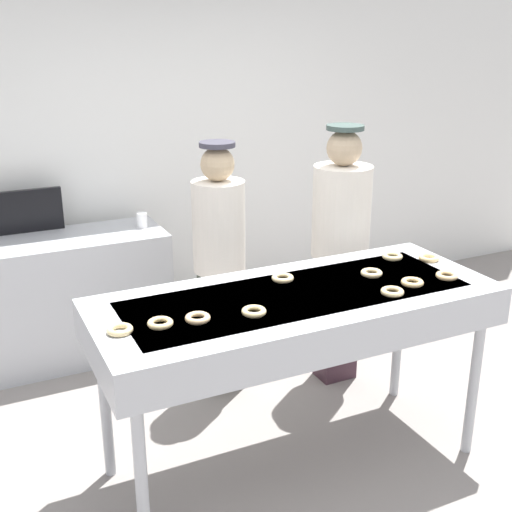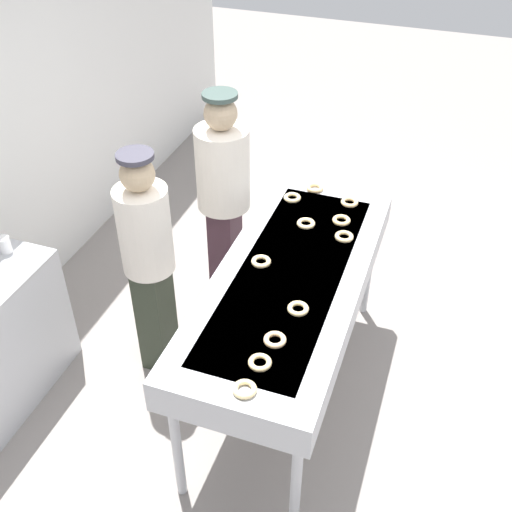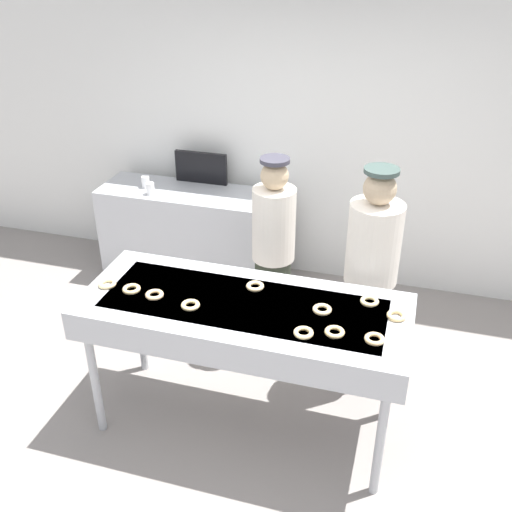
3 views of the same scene
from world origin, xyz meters
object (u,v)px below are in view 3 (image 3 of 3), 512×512
at_px(plain_donut_10, 304,333).
at_px(plain_donut_9, 132,289).
at_px(plain_donut_6, 255,286).
at_px(worker_assistant, 273,248).
at_px(plain_donut_8, 322,309).
at_px(plain_donut_0, 370,301).
at_px(paper_cup_2, 150,188).
at_px(menu_display, 201,168).
at_px(plain_donut_2, 190,305).
at_px(plain_donut_3, 107,284).
at_px(plain_donut_5, 375,339).
at_px(plain_donut_4, 154,295).
at_px(plain_donut_1, 396,316).
at_px(plain_donut_7, 335,332).
at_px(paper_cup_0, 146,182).
at_px(prep_counter, 195,235).
at_px(worker_baker, 371,266).
at_px(fryer_conveyor, 244,316).
at_px(paper_cup_1, 272,195).

bearing_deg(plain_donut_10, plain_donut_9, 172.77).
relative_size(plain_donut_6, worker_assistant, 0.07).
bearing_deg(plain_donut_10, plain_donut_8, 77.38).
bearing_deg(worker_assistant, plain_donut_0, 128.95).
height_order(plain_donut_8, paper_cup_2, plain_donut_8).
xyz_separation_m(plain_donut_6, menu_display, (-1.06, 1.82, 0.04)).
height_order(plain_donut_2, plain_donut_3, same).
height_order(plain_donut_3, plain_donut_5, same).
bearing_deg(menu_display, plain_donut_4, -76.94).
distance_m(plain_donut_1, plain_donut_4, 1.49).
xyz_separation_m(plain_donut_6, plain_donut_7, (0.57, -0.34, 0.00)).
height_order(plain_donut_4, plain_donut_5, same).
distance_m(plain_donut_1, worker_assistant, 1.25).
height_order(paper_cup_2, menu_display, menu_display).
height_order(plain_donut_1, plain_donut_8, same).
height_order(plain_donut_1, worker_assistant, worker_assistant).
relative_size(plain_donut_8, menu_display, 0.23).
height_order(plain_donut_2, paper_cup_0, plain_donut_2).
relative_size(worker_assistant, prep_counter, 0.92).
relative_size(worker_assistant, paper_cup_0, 15.13).
xyz_separation_m(plain_donut_0, plain_donut_4, (-1.31, -0.31, 0.00)).
bearing_deg(worker_baker, fryer_conveyor, 41.46).
bearing_deg(paper_cup_1, plain_donut_2, -90.45).
distance_m(fryer_conveyor, plain_donut_4, 0.58).
relative_size(plain_donut_1, paper_cup_0, 1.08).
distance_m(plain_donut_4, menu_display, 2.15).
xyz_separation_m(plain_donut_5, menu_display, (-1.86, 2.16, 0.04)).
distance_m(plain_donut_1, plain_donut_3, 1.83).
distance_m(plain_donut_3, plain_donut_9, 0.18).
distance_m(plain_donut_9, menu_display, 2.09).
xyz_separation_m(plain_donut_0, plain_donut_7, (-0.15, -0.37, 0.00)).
xyz_separation_m(plain_donut_7, plain_donut_9, (-1.32, 0.09, 0.00)).
bearing_deg(plain_donut_9, fryer_conveyor, 5.26).
height_order(plain_donut_4, menu_display, menu_display).
bearing_deg(worker_assistant, worker_baker, 154.82).
bearing_deg(plain_donut_0, plain_donut_7, -112.38).
distance_m(plain_donut_9, prep_counter, 1.94).
distance_m(plain_donut_2, plain_donut_7, 0.89).
height_order(plain_donut_2, plain_donut_4, same).
bearing_deg(fryer_conveyor, paper_cup_0, 130.75).
relative_size(plain_donut_8, worker_assistant, 0.07).
bearing_deg(plain_donut_0, plain_donut_4, -166.84).
relative_size(plain_donut_0, plain_donut_9, 1.00).
bearing_deg(plain_donut_6, worker_assistant, 95.22).
bearing_deg(plain_donut_6, fryer_conveyor, -95.70).
distance_m(worker_baker, menu_display, 2.18).
xyz_separation_m(plain_donut_2, plain_donut_6, (0.32, 0.32, 0.00)).
height_order(plain_donut_2, prep_counter, plain_donut_2).
relative_size(plain_donut_3, plain_donut_6, 1.00).
bearing_deg(plain_donut_1, paper_cup_1, 125.93).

